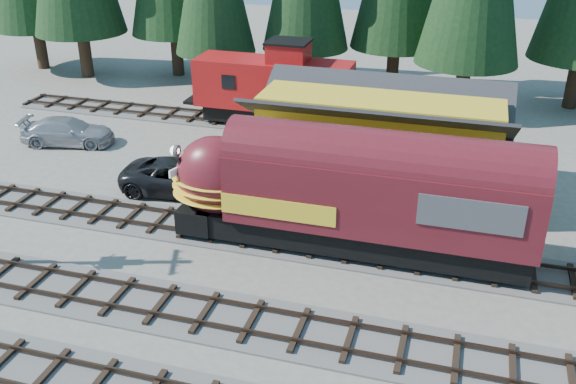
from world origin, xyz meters
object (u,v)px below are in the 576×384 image
(pickup_truck_a, at_px, (182,177))
(pickup_truck_b, at_px, (68,131))
(locomotive, at_px, (340,198))
(depot, at_px, (378,135))
(caboose, at_px, (274,88))

(pickup_truck_a, bearing_deg, pickup_truck_b, 60.00)
(locomotive, height_order, pickup_truck_a, locomotive)
(depot, relative_size, caboose, 1.29)
(pickup_truck_b, bearing_deg, caboose, -72.23)
(caboose, distance_m, pickup_truck_a, 10.98)
(depot, distance_m, pickup_truck_a, 10.10)
(depot, xyz_separation_m, pickup_truck_b, (-18.80, 0.95, -2.16))
(locomotive, bearing_deg, pickup_truck_b, 157.84)
(locomotive, xyz_separation_m, pickup_truck_a, (-8.82, 3.26, -1.64))
(locomotive, bearing_deg, depot, 85.52)
(locomotive, height_order, pickup_truck_b, locomotive)
(depot, bearing_deg, caboose, 136.07)
(depot, height_order, pickup_truck_b, depot)
(caboose, bearing_deg, pickup_truck_b, -149.24)
(depot, xyz_separation_m, caboose, (-7.79, 7.50, -0.40))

